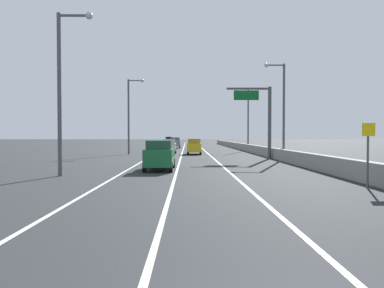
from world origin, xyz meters
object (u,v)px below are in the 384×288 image
Objects in this scene: car_green_0 at (160,155)px; car_black_2 at (169,141)px; speed_advisory_sign at (368,150)px; lamp_post_right_second at (281,104)px; lamp_post_right_third at (246,116)px; overhead_sign_gantry at (263,113)px; car_yellow_3 at (194,147)px; car_gray_1 at (175,143)px; car_white_4 at (169,146)px; lamp_post_left_mid at (131,111)px; lamp_post_left_near at (64,82)px.

car_green_0 is 0.92× the size of car_black_2.
speed_advisory_sign is 0.31× the size of lamp_post_right_second.
speed_advisory_sign is at bearing -91.68° from lamp_post_right_third.
car_yellow_3 is at bearing 128.29° from overhead_sign_gantry.
overhead_sign_gantry is 0.77× the size of lamp_post_right_second.
car_gray_1 is at bearing 108.05° from overhead_sign_gantry.
lamp_post_right_second reaches higher than overhead_sign_gantry.
lamp_post_right_second is 2.14× the size of car_white_4.
car_yellow_3 is at bearing -44.70° from car_white_4.
lamp_post_right_second is at bearing -47.61° from car_white_4.
car_green_0 is at bearing -89.49° from car_gray_1.
lamp_post_right_second is 2.28× the size of car_green_0.
speed_advisory_sign is 33.57m from lamp_post_left_mid.
lamp_post_right_second reaches higher than car_yellow_3.
car_white_4 is (-12.01, 13.16, -4.65)m from lamp_post_right_second.
car_gray_1 is 19.03m from car_white_4.
lamp_post_right_second is at bearing 43.30° from car_green_0.
car_gray_1 is (-11.77, 11.84, -4.59)m from lamp_post_right_third.
car_white_4 is (-10.79, 32.55, -0.80)m from speed_advisory_sign.
lamp_post_left_mid is 2.31× the size of car_yellow_3.
car_white_4 is at bearing -148.97° from lamp_post_right_third.
overhead_sign_gantry is 21.62m from lamp_post_left_near.
overhead_sign_gantry is 0.77× the size of lamp_post_left_near.
car_green_0 is (-10.22, 8.60, -0.72)m from speed_advisory_sign.
overhead_sign_gantry is 17.72m from lamp_post_left_mid.
lamp_post_right_third is (1.17, 39.74, 3.86)m from speed_advisory_sign.
lamp_post_left_near is at bearing -139.61° from lamp_post_right_second.
lamp_post_right_second is 34.60m from car_gray_1.
car_white_4 is at bearing 79.99° from lamp_post_left_near.
car_green_0 is at bearing -136.70° from lamp_post_right_second.
car_yellow_3 is at bearing 71.12° from lamp_post_left_near.
lamp_post_left_near is at bearing 162.15° from speed_advisory_sign.
car_green_0 is 1.01× the size of car_yellow_3.
lamp_post_left_mid is at bearing 104.56° from car_green_0.
car_black_2 is (-3.01, 69.34, -0.00)m from car_green_0.
car_green_0 is 42.98m from car_gray_1.
lamp_post_right_third reaches higher than car_white_4.
car_gray_1 is 26.49m from car_black_2.
lamp_post_left_near is 2.33× the size of car_gray_1.
car_gray_1 is at bearing 101.62° from speed_advisory_sign.
overhead_sign_gantry is at bearing 91.24° from speed_advisory_sign.
lamp_post_left_near reaches higher than overhead_sign_gantry.
car_black_2 is (2.41, 72.90, -4.58)m from lamp_post_left_near.
speed_advisory_sign is 34.30m from car_white_4.
lamp_post_left_near is at bearing -115.84° from lamp_post_right_third.
lamp_post_left_near is 2.14× the size of car_white_4.
car_white_4 is (-0.18, -19.03, -0.06)m from car_gray_1.
lamp_post_right_second is 2.11× the size of car_black_2.
car_gray_1 is (-10.60, 51.58, -0.74)m from speed_advisory_sign.
overhead_sign_gantry reaches higher than car_black_2.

